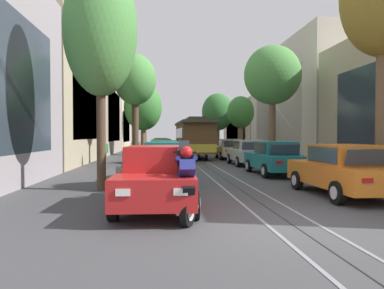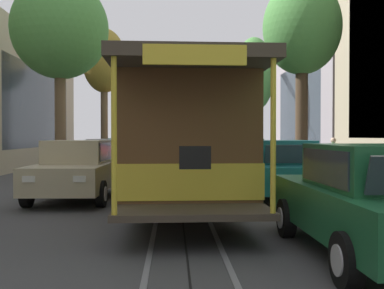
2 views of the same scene
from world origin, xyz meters
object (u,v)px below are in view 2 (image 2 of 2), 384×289
object	(u,v)px
parked_car_teal_fourth_left	(279,169)
street_tree_kerb_right_near	(104,62)
street_tree_kerb_left_second	(302,30)
motorcycle_with_rider	(206,147)
parked_car_teal_second_right	(124,154)
parked_car_silver_mid_right	(109,159)
pedestrian_on_left_pavement	(333,155)
parked_car_teal_second_left	(224,152)
parked_car_orange_near_right	(131,150)
fire_hydrant	(246,157)
street_tree_kerb_right_second	(60,30)
parked_car_green_fifth_left	(373,200)
parked_car_beige_fourth_right	(77,170)
street_tree_kerb_left_near	(254,75)
parked_car_red_near_left	(218,149)
parked_car_green_mid_left	(240,158)
cable_car_trolley	(181,137)

from	to	relation	value
parked_car_teal_fourth_left	street_tree_kerb_right_near	world-z (taller)	street_tree_kerb_right_near
street_tree_kerb_left_second	motorcycle_with_rider	bearing A→B (deg)	-82.05
parked_car_teal_second_right	parked_car_silver_mid_right	world-z (taller)	same
pedestrian_on_left_pavement	parked_car_teal_second_left	bearing A→B (deg)	-62.52
parked_car_orange_near_right	fire_hydrant	xyz separation A→B (m)	(-7.03, 2.16, -0.38)
street_tree_kerb_right_near	motorcycle_with_rider	world-z (taller)	street_tree_kerb_right_near
parked_car_teal_second_left	street_tree_kerb_right_second	size ratio (longest dim) A/B	0.57
parked_car_silver_mid_right	motorcycle_with_rider	size ratio (longest dim) A/B	2.33
parked_car_green_fifth_left	fire_hydrant	world-z (taller)	parked_car_green_fifth_left
parked_car_teal_second_left	parked_car_beige_fourth_right	size ratio (longest dim) A/B	1.00
parked_car_silver_mid_right	parked_car_teal_fourth_left	bearing A→B (deg)	132.45
parked_car_green_fifth_left	parked_car_orange_near_right	size ratio (longest dim) A/B	1.00
parked_car_silver_mid_right	street_tree_kerb_left_second	size ratio (longest dim) A/B	0.60
parked_car_teal_fourth_left	parked_car_teal_second_right	size ratio (longest dim) A/B	1.00
street_tree_kerb_left_near	motorcycle_with_rider	size ratio (longest dim) A/B	4.08
parked_car_orange_near_right	motorcycle_with_rider	size ratio (longest dim) A/B	2.34
parked_car_teal_second_left	parked_car_teal_second_right	xyz separation A→B (m)	(5.26, 1.31, 0.00)
street_tree_kerb_left_near	street_tree_kerb_left_second	bearing A→B (deg)	88.44
parked_car_teal_second_right	street_tree_kerb_right_second	world-z (taller)	street_tree_kerb_right_second
parked_car_teal_second_left	parked_car_green_fifth_left	world-z (taller)	same
parked_car_red_near_left	parked_car_teal_fourth_left	distance (m)	18.38
street_tree_kerb_left_near	street_tree_kerb_right_second	size ratio (longest dim) A/B	1.00
motorcycle_with_rider	parked_car_green_fifth_left	bearing A→B (deg)	90.95
parked_car_green_fifth_left	street_tree_kerb_right_near	distance (m)	24.43
parked_car_silver_mid_right	fire_hydrant	world-z (taller)	parked_car_silver_mid_right
parked_car_teal_second_left	street_tree_kerb_left_second	size ratio (longest dim) A/B	0.61
parked_car_orange_near_right	street_tree_kerb_right_near	distance (m)	5.73
street_tree_kerb_left_near	street_tree_kerb_left_second	distance (m)	11.47
parked_car_green_fifth_left	parked_car_orange_near_right	world-z (taller)	same
parked_car_green_fifth_left	street_tree_kerb_right_second	distance (m)	14.31
parked_car_teal_second_right	motorcycle_with_rider	world-z (taller)	motorcycle_with_rider
parked_car_red_near_left	parked_car_green_mid_left	bearing A→B (deg)	88.80
parked_car_green_mid_left	cable_car_trolley	world-z (taller)	cable_car_trolley
street_tree_kerb_left_second	street_tree_kerb_right_second	xyz separation A→B (m)	(8.86, -1.44, 0.25)
motorcycle_with_rider	fire_hydrant	distance (m)	5.30
street_tree_kerb_right_near	pedestrian_on_left_pavement	world-z (taller)	street_tree_kerb_right_near
parked_car_teal_second_right	motorcycle_with_rider	size ratio (longest dim) A/B	2.34
parked_car_silver_mid_right	parked_car_green_mid_left	bearing A→B (deg)	-173.83
street_tree_kerb_left_second	street_tree_kerb_right_near	world-z (taller)	street_tree_kerb_right_near
parked_car_teal_fourth_left	parked_car_green_mid_left	bearing A→B (deg)	-88.96
parked_car_red_near_left	fire_hydrant	world-z (taller)	parked_car_red_near_left
parked_car_red_near_left	parked_car_teal_second_right	size ratio (longest dim) A/B	1.00
cable_car_trolley	motorcycle_with_rider	xyz separation A→B (m)	(-2.17, -21.11, -0.75)
parked_car_teal_second_left	parked_car_teal_second_right	bearing A→B (deg)	13.94
street_tree_kerb_left_second	parked_car_green_fifth_left	bearing A→B (deg)	79.82
street_tree_kerb_right_near	parked_car_green_fifth_left	bearing A→B (deg)	107.23
parked_car_teal_second_left	parked_car_orange_near_right	distance (m)	7.10
parked_car_green_mid_left	parked_car_silver_mid_right	world-z (taller)	same
parked_car_green_fifth_left	cable_car_trolley	world-z (taller)	cable_car_trolley
street_tree_kerb_left_near	parked_car_orange_near_right	bearing A→B (deg)	-13.29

